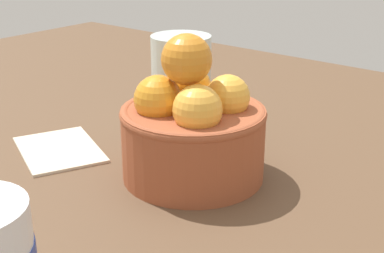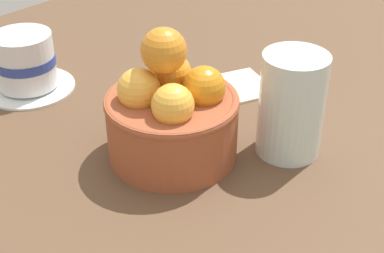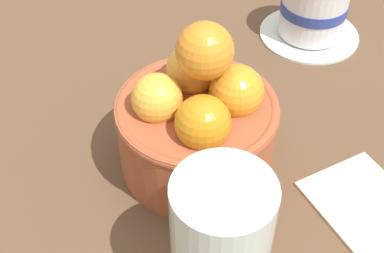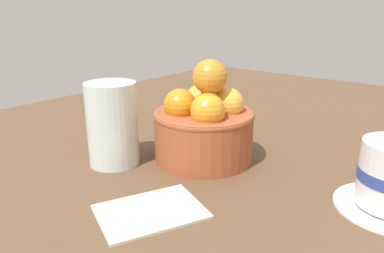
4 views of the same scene
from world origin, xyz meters
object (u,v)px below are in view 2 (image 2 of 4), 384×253
object	(u,v)px
water_glass	(291,105)
coffee_cup	(26,64)
terracotta_bowl	(172,114)
folded_napkin	(228,88)

from	to	relation	value
water_glass	coffee_cup	bearing A→B (deg)	-72.00
terracotta_bowl	coffee_cup	world-z (taller)	terracotta_bowl
water_glass	folded_napkin	bearing A→B (deg)	-115.17
terracotta_bowl	water_glass	size ratio (longest dim) A/B	1.26
water_glass	folded_napkin	world-z (taller)	water_glass
terracotta_bowl	water_glass	xyz separation A→B (cm)	(-8.81, 8.79, 0.63)
terracotta_bowl	water_glass	distance (cm)	12.46
coffee_cup	water_glass	world-z (taller)	water_glass
water_glass	terracotta_bowl	bearing A→B (deg)	-44.93
water_glass	folded_napkin	distance (cm)	15.56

